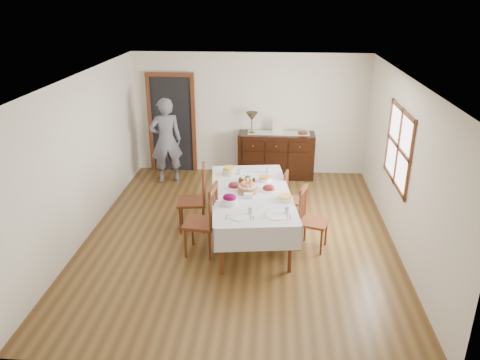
# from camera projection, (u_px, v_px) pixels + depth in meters

# --- Properties ---
(ground) EXTENTS (6.00, 6.00, 0.00)m
(ground) POSITION_uv_depth(u_px,v_px,m) (240.00, 235.00, 7.78)
(ground) COLOR brown
(room_shell) EXTENTS (5.02, 6.02, 2.65)m
(room_shell) POSITION_uv_depth(u_px,v_px,m) (233.00, 133.00, 7.56)
(room_shell) COLOR white
(room_shell) RESTS_ON ground
(dining_table) EXTENTS (1.52, 2.54, 0.83)m
(dining_table) POSITION_uv_depth(u_px,v_px,m) (251.00, 197.00, 7.41)
(dining_table) COLOR silver
(dining_table) RESTS_ON ground
(chair_left_near) EXTENTS (0.52, 0.52, 1.13)m
(chair_left_near) POSITION_uv_depth(u_px,v_px,m) (204.00, 220.00, 7.05)
(chair_left_near) COLOR #5A2A15
(chair_left_near) RESTS_ON ground
(chair_left_far) EXTENTS (0.53, 0.53, 1.13)m
(chair_left_far) POSITION_uv_depth(u_px,v_px,m) (195.00, 198.00, 7.79)
(chair_left_far) COLOR #5A2A15
(chair_left_far) RESTS_ON ground
(chair_right_near) EXTENTS (0.53, 0.53, 1.01)m
(chair_right_near) POSITION_uv_depth(u_px,v_px,m) (311.00, 218.00, 7.23)
(chair_right_near) COLOR #5A2A15
(chair_right_near) RESTS_ON ground
(chair_right_far) EXTENTS (0.43, 0.43, 0.91)m
(chair_right_far) POSITION_uv_depth(u_px,v_px,m) (292.00, 197.00, 8.08)
(chair_right_far) COLOR #5A2A15
(chair_right_far) RESTS_ON ground
(sideboard) EXTENTS (1.61, 0.58, 0.97)m
(sideboard) POSITION_uv_depth(u_px,v_px,m) (276.00, 155.00, 10.06)
(sideboard) COLOR black
(sideboard) RESTS_ON ground
(person) EXTENTS (0.70, 0.57, 1.92)m
(person) POSITION_uv_depth(u_px,v_px,m) (166.00, 138.00, 9.61)
(person) COLOR #5C5B67
(person) RESTS_ON ground
(bread_basket) EXTENTS (0.30, 0.30, 0.18)m
(bread_basket) POSITION_uv_depth(u_px,v_px,m) (247.00, 188.00, 7.33)
(bread_basket) COLOR brown
(bread_basket) RESTS_ON dining_table
(egg_basket) EXTENTS (0.28, 0.28, 0.10)m
(egg_basket) POSITION_uv_depth(u_px,v_px,m) (247.00, 180.00, 7.75)
(egg_basket) COLOR black
(egg_basket) RESTS_ON dining_table
(ham_platter_a) EXTENTS (0.30, 0.30, 0.11)m
(ham_platter_a) POSITION_uv_depth(u_px,v_px,m) (234.00, 186.00, 7.52)
(ham_platter_a) COLOR white
(ham_platter_a) RESTS_ON dining_table
(ham_platter_b) EXTENTS (0.27, 0.27, 0.11)m
(ham_platter_b) POSITION_uv_depth(u_px,v_px,m) (269.00, 189.00, 7.42)
(ham_platter_b) COLOR white
(ham_platter_b) RESTS_ON dining_table
(beet_bowl) EXTENTS (0.24, 0.24, 0.16)m
(beet_bowl) POSITION_uv_depth(u_px,v_px,m) (230.00, 200.00, 6.94)
(beet_bowl) COLOR white
(beet_bowl) RESTS_ON dining_table
(carrot_bowl) EXTENTS (0.20, 0.20, 0.08)m
(carrot_bowl) POSITION_uv_depth(u_px,v_px,m) (265.00, 179.00, 7.78)
(carrot_bowl) COLOR white
(carrot_bowl) RESTS_ON dining_table
(pineapple_bowl) EXTENTS (0.22, 0.22, 0.14)m
(pineapple_bowl) POSITION_uv_depth(u_px,v_px,m) (229.00, 171.00, 8.05)
(pineapple_bowl) COLOR tan
(pineapple_bowl) RESTS_ON dining_table
(casserole_dish) EXTENTS (0.25, 0.25, 0.07)m
(casserole_dish) POSITION_uv_depth(u_px,v_px,m) (285.00, 198.00, 7.09)
(casserole_dish) COLOR white
(casserole_dish) RESTS_ON dining_table
(butter_dish) EXTENTS (0.15, 0.11, 0.07)m
(butter_dish) POSITION_uv_depth(u_px,v_px,m) (248.00, 196.00, 7.16)
(butter_dish) COLOR white
(butter_dish) RESTS_ON dining_table
(setting_left) EXTENTS (0.44, 0.31, 0.10)m
(setting_left) POSITION_uv_depth(u_px,v_px,m) (243.00, 215.00, 6.58)
(setting_left) COLOR white
(setting_left) RESTS_ON dining_table
(setting_right) EXTENTS (0.44, 0.31, 0.10)m
(setting_right) POSITION_uv_depth(u_px,v_px,m) (280.00, 214.00, 6.60)
(setting_right) COLOR white
(setting_right) RESTS_ON dining_table
(glass_far_a) EXTENTS (0.07, 0.07, 0.11)m
(glass_far_a) POSITION_uv_depth(u_px,v_px,m) (240.00, 172.00, 8.05)
(glass_far_a) COLOR silver
(glass_far_a) RESTS_ON dining_table
(glass_far_b) EXTENTS (0.07, 0.07, 0.10)m
(glass_far_b) POSITION_uv_depth(u_px,v_px,m) (268.00, 170.00, 8.14)
(glass_far_b) COLOR silver
(glass_far_b) RESTS_ON dining_table
(runner) EXTENTS (1.30, 0.35, 0.01)m
(runner) POSITION_uv_depth(u_px,v_px,m) (279.00, 133.00, 9.91)
(runner) COLOR silver
(runner) RESTS_ON sideboard
(table_lamp) EXTENTS (0.26, 0.26, 0.46)m
(table_lamp) POSITION_uv_depth(u_px,v_px,m) (252.00, 117.00, 9.75)
(table_lamp) COLOR brown
(table_lamp) RESTS_ON sideboard
(picture_frame) EXTENTS (0.22, 0.08, 0.28)m
(picture_frame) POSITION_uv_depth(u_px,v_px,m) (278.00, 127.00, 9.80)
(picture_frame) COLOR beige
(picture_frame) RESTS_ON sideboard
(deco_bowl) EXTENTS (0.20, 0.20, 0.06)m
(deco_bowl) POSITION_uv_depth(u_px,v_px,m) (303.00, 133.00, 9.80)
(deco_bowl) COLOR #5A2A15
(deco_bowl) RESTS_ON sideboard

